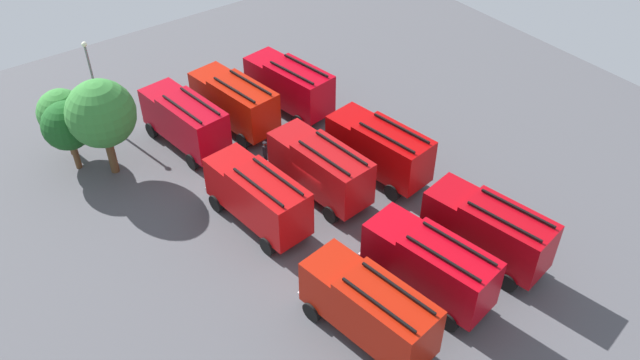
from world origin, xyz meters
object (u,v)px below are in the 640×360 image
(fire_truck_2, at_px, (289,84))
(fire_truck_5, at_px, (234,101))
(firefighter_0, at_px, (386,220))
(traffic_cone_0, at_px, (503,219))
(fire_truck_7, at_px, (258,195))
(lamppost, at_px, (93,77))
(firefighter_1, at_px, (265,152))
(tree_0, at_px, (101,114))
(fire_truck_8, at_px, (185,120))
(tree_2, at_px, (62,113))
(fire_truck_3, at_px, (430,263))
(fire_truck_0, at_px, (488,228))
(fire_truck_4, at_px, (320,167))
(traffic_cone_1, at_px, (331,133))
(fire_truck_1, at_px, (379,148))
(tree_1, at_px, (67,126))
(fire_truck_6, at_px, (369,307))

(fire_truck_2, relative_size, fire_truck_5, 1.00)
(firefighter_0, bearing_deg, traffic_cone_0, -147.34)
(fire_truck_7, relative_size, lamppost, 1.15)
(firefighter_1, bearing_deg, tree_0, 13.59)
(fire_truck_8, xyz_separation_m, tree_2, (3.86, 6.65, 1.11))
(tree_0, bearing_deg, fire_truck_3, -154.84)
(fire_truck_0, distance_m, traffic_cone_0, 3.70)
(fire_truck_4, distance_m, traffic_cone_1, 6.49)
(fire_truck_3, height_order, tree_0, tree_0)
(firefighter_1, relative_size, lamppost, 0.27)
(fire_truck_7, relative_size, firefighter_1, 4.23)
(fire_truck_0, xyz_separation_m, fire_truck_1, (9.08, -0.04, 0.00))
(fire_truck_1, bearing_deg, firefighter_1, 36.61)
(fire_truck_2, xyz_separation_m, tree_1, (2.54, 15.05, 1.14))
(fire_truck_6, bearing_deg, traffic_cone_0, -91.18)
(fire_truck_1, height_order, tree_2, tree_2)
(fire_truck_6, distance_m, traffic_cone_1, 17.09)
(tree_2, bearing_deg, fire_truck_6, -164.72)
(lamppost, bearing_deg, fire_truck_6, -172.54)
(tree_0, bearing_deg, lamppost, -15.00)
(tree_1, bearing_deg, firefighter_1, -124.75)
(fire_truck_1, relative_size, traffic_cone_0, 10.74)
(traffic_cone_1, distance_m, lamppost, 16.71)
(fire_truck_8, relative_size, firefighter_1, 4.24)
(fire_truck_6, bearing_deg, lamppost, -0.97)
(fire_truck_7, relative_size, fire_truck_8, 1.00)
(fire_truck_3, height_order, fire_truck_6, same)
(fire_truck_0, distance_m, fire_truck_3, 4.34)
(firefighter_1, bearing_deg, fire_truck_8, -11.03)
(fire_truck_0, height_order, fire_truck_5, same)
(tree_2, bearing_deg, fire_truck_7, -154.07)
(fire_truck_4, distance_m, fire_truck_7, 4.44)
(fire_truck_3, xyz_separation_m, fire_truck_6, (-0.33, 4.30, 0.00))
(fire_truck_2, height_order, tree_2, tree_2)
(firefighter_0, bearing_deg, fire_truck_8, -6.89)
(firefighter_1, bearing_deg, fire_truck_4, 148.56)
(fire_truck_3, height_order, firefighter_1, fire_truck_3)
(fire_truck_1, height_order, tree_0, tree_0)
(fire_truck_2, height_order, firefighter_0, fire_truck_2)
(tree_0, distance_m, tree_2, 3.97)
(traffic_cone_0, bearing_deg, fire_truck_6, 97.26)
(fire_truck_1, xyz_separation_m, tree_2, (13.90, 15.04, 1.11))
(traffic_cone_0, bearing_deg, firefighter_1, 31.94)
(fire_truck_2, bearing_deg, fire_truck_0, 171.81)
(fire_truck_3, distance_m, lamppost, 26.35)
(traffic_cone_0, bearing_deg, fire_truck_8, 32.33)
(fire_truck_4, distance_m, tree_2, 17.22)
(lamppost, bearing_deg, fire_truck_3, -163.11)
(traffic_cone_0, bearing_deg, tree_0, 41.99)
(fire_truck_3, xyz_separation_m, fire_truck_4, (9.69, -0.22, 0.00))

